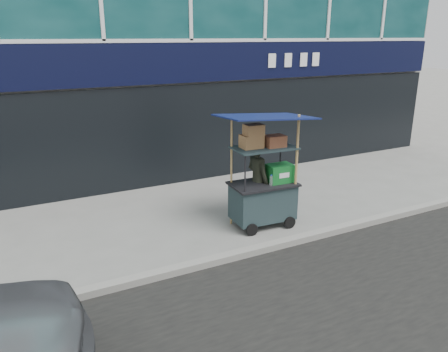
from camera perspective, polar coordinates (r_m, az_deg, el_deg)
ground at (r=7.98m, az=7.46°, el=-8.37°), size 80.00×80.00×0.00m
curb at (r=7.81m, az=8.31°, el=-8.54°), size 80.00×0.18×0.12m
vendor_cart at (r=8.29m, az=5.25°, el=-1.44°), size 1.70×1.26×2.21m
vendor_man at (r=8.40m, az=4.44°, el=-0.80°), size 0.44×0.63×1.66m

